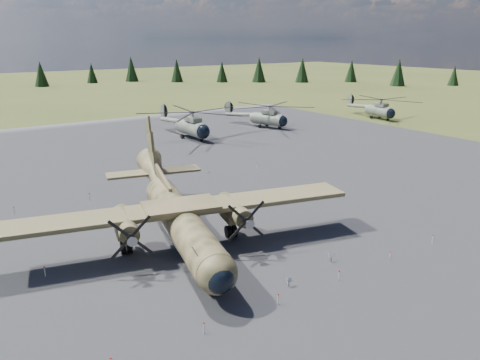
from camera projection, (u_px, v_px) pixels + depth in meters
ground at (223, 230)px, 45.60m from camera, size 500.00×500.00×0.00m
apron at (176, 202)px, 53.48m from camera, size 120.00×120.00×0.04m
transport_plane at (178, 212)px, 41.93m from camera, size 31.01×27.77×10.28m
helicopter_near at (192, 119)px, 85.85m from camera, size 20.58×24.16×5.18m
helicopter_mid at (268, 112)px, 96.79m from camera, size 22.87×23.33×4.62m
helicopter_far at (380, 105)px, 107.49m from camera, size 20.68×22.58×4.64m
info_placard_left at (289, 281)px, 35.01m from camera, size 0.47×0.23×0.72m
info_placard_right at (331, 256)px, 38.90m from camera, size 0.53×0.33×0.77m
barrier_fence at (219, 226)px, 45.14m from camera, size 33.12×29.62×0.85m
treeline at (218, 173)px, 47.29m from camera, size 344.45×348.20×10.98m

